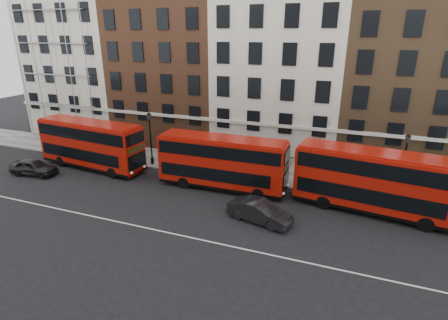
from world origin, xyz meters
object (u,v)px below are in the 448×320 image
at_px(bus_c, 374,180).
at_px(car_rear, 34,167).
at_px(bus_a, 91,143).
at_px(bus_b, 222,161).
at_px(car_front, 260,212).

relative_size(bus_c, car_rear, 2.59).
relative_size(bus_a, bus_b, 1.04).
bearing_deg(bus_a, bus_b, 5.88).
bearing_deg(bus_a, car_rear, -132.99).
height_order(bus_c, car_front, bus_c).
distance_m(bus_b, bus_c, 11.91).
bearing_deg(bus_c, car_rear, -165.91).
xyz_separation_m(bus_b, car_front, (4.53, -4.32, -1.69)).
bearing_deg(car_front, car_rear, 101.64).
distance_m(bus_a, car_front, 18.80).
distance_m(bus_a, bus_b, 13.68).
relative_size(bus_b, bus_c, 0.95).
height_order(bus_b, car_rear, bus_b).
distance_m(bus_a, car_rear, 5.57).
bearing_deg(bus_b, bus_c, -0.75).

